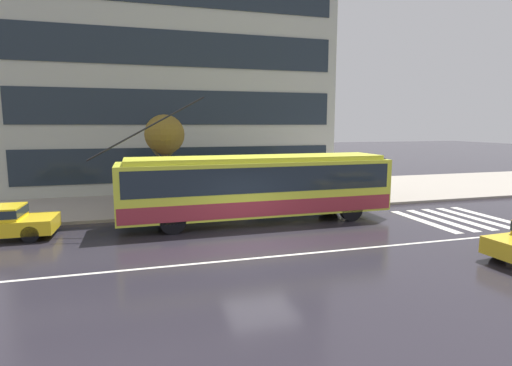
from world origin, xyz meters
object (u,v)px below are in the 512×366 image
at_px(trolleybus, 258,186).
at_px(pedestrian_approaching_curb, 281,172).
at_px(pedestrian_at_shelter, 173,178).
at_px(bus_shelter, 213,170).
at_px(street_tree_bare, 165,136).

relative_size(trolleybus, pedestrian_approaching_curb, 6.72).
distance_m(pedestrian_at_shelter, pedestrian_approaching_curb, 6.14).
height_order(trolleybus, bus_shelter, trolleybus).
bearing_deg(pedestrian_at_shelter, pedestrian_approaching_curb, 11.62).
distance_m(trolleybus, bus_shelter, 3.81).
relative_size(pedestrian_at_shelter, pedestrian_approaching_curb, 1.03).
height_order(bus_shelter, pedestrian_at_shelter, bus_shelter).
bearing_deg(bus_shelter, pedestrian_at_shelter, -159.39).
relative_size(pedestrian_at_shelter, street_tree_bare, 0.42).
relative_size(bus_shelter, street_tree_bare, 0.90).
height_order(pedestrian_at_shelter, pedestrian_approaching_curb, pedestrian_at_shelter).
height_order(trolleybus, street_tree_bare, trolleybus).
relative_size(trolleybus, street_tree_bare, 2.77).
xyz_separation_m(pedestrian_at_shelter, street_tree_bare, (-0.23, 1.55, 1.98)).
bearing_deg(trolleybus, street_tree_bare, 131.44).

